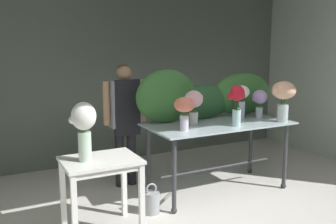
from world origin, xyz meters
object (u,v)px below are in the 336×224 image
(vase_crimson_dahlias, at_px, (237,101))
(watering_can, at_px, (152,202))
(florist, at_px, (125,113))
(vase_blush_anemones, at_px, (194,103))
(vase_peach_roses, at_px, (283,96))
(vase_lilac_tulips, at_px, (260,100))
(side_table_white, at_px, (101,169))
(vase_ivory_peonies, at_px, (241,98))
(vase_coral_hydrangea, at_px, (184,109))
(vase_white_roses_tall, at_px, (84,126))
(display_table_glass, at_px, (218,134))

(vase_crimson_dahlias, xyz_separation_m, watering_can, (-1.10, 0.02, -1.05))
(florist, relative_size, vase_blush_anemones, 3.80)
(vase_peach_roses, relative_size, vase_lilac_tulips, 1.38)
(vase_peach_roses, bearing_deg, side_table_white, -178.43)
(side_table_white, distance_m, vase_ivory_peonies, 2.17)
(vase_crimson_dahlias, height_order, watering_can, vase_crimson_dahlias)
(vase_blush_anemones, distance_m, vase_peach_roses, 1.14)
(vase_coral_hydrangea, xyz_separation_m, vase_white_roses_tall, (-1.19, -0.20, -0.04))
(display_table_glass, bearing_deg, vase_coral_hydrangea, -164.03)
(florist, bearing_deg, vase_blush_anemones, -45.68)
(florist, xyz_separation_m, vase_coral_hydrangea, (0.38, -0.87, 0.16))
(vase_ivory_peonies, bearing_deg, vase_peach_roses, -52.05)
(vase_coral_hydrangea, xyz_separation_m, vase_peach_roses, (1.33, -0.14, 0.08))
(vase_coral_hydrangea, xyz_separation_m, vase_blush_anemones, (0.25, 0.22, 0.01))
(side_table_white, xyz_separation_m, vase_peach_roses, (2.37, 0.06, 0.57))
(vase_coral_hydrangea, height_order, vase_crimson_dahlias, vase_crimson_dahlias)
(vase_blush_anemones, xyz_separation_m, vase_lilac_tulips, (1.01, -0.02, -0.02))
(side_table_white, height_order, watering_can, side_table_white)
(display_table_glass, distance_m, florist, 1.22)
(florist, bearing_deg, vase_crimson_dahlias, -41.82)
(side_table_white, bearing_deg, vase_ivory_peonies, 13.11)
(display_table_glass, height_order, vase_ivory_peonies, vase_ivory_peonies)
(vase_crimson_dahlias, distance_m, watering_can, 1.52)
(florist, height_order, vase_coral_hydrangea, florist)
(florist, distance_m, vase_crimson_dahlias, 1.42)
(display_table_glass, distance_m, vase_blush_anemones, 0.53)
(side_table_white, distance_m, vase_lilac_tulips, 2.39)
(vase_blush_anemones, distance_m, vase_crimson_dahlias, 0.51)
(side_table_white, height_order, vase_white_roses_tall, vase_white_roses_tall)
(side_table_white, distance_m, watering_can, 0.81)
(vase_coral_hydrangea, relative_size, vase_peach_roses, 0.74)
(display_table_glass, relative_size, florist, 1.14)
(vase_blush_anemones, bearing_deg, florist, 134.32)
(vase_blush_anemones, distance_m, vase_ivory_peonies, 0.76)
(display_table_glass, relative_size, vase_peach_roses, 3.55)
(vase_blush_anemones, bearing_deg, vase_coral_hydrangea, -138.88)
(vase_blush_anemones, xyz_separation_m, vase_white_roses_tall, (-1.44, -0.42, -0.05))
(side_table_white, bearing_deg, vase_lilac_tulips, 10.09)
(vase_ivory_peonies, relative_size, watering_can, 1.24)
(side_table_white, relative_size, vase_white_roses_tall, 1.34)
(florist, relative_size, vase_lilac_tulips, 4.29)
(vase_ivory_peonies, xyz_separation_m, vase_lilac_tulips, (0.25, -0.07, -0.03))
(florist, bearing_deg, vase_white_roses_tall, -127.00)
(side_table_white, xyz_separation_m, vase_coral_hydrangea, (1.04, 0.20, 0.48))
(vase_coral_hydrangea, distance_m, vase_blush_anemones, 0.34)
(vase_coral_hydrangea, height_order, vase_lilac_tulips, vase_coral_hydrangea)
(vase_crimson_dahlias, bearing_deg, vase_blush_anemones, 145.04)
(vase_coral_hydrangea, distance_m, vase_ivory_peonies, 1.05)
(vase_coral_hydrangea, bearing_deg, side_table_white, -168.96)
(vase_peach_roses, distance_m, vase_white_roses_tall, 2.52)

